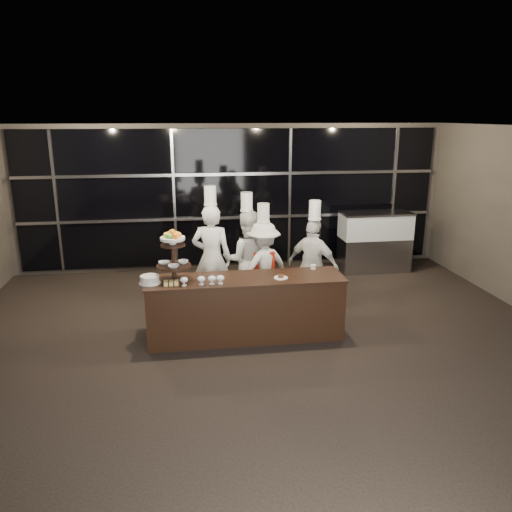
{
  "coord_description": "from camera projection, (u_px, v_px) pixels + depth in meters",
  "views": [
    {
      "loc": [
        -1.02,
        -5.3,
        3.16
      ],
      "look_at": [
        0.01,
        1.72,
        1.15
      ],
      "focal_mm": 35.0,
      "sensor_mm": 36.0,
      "label": 1
    }
  ],
  "objects": [
    {
      "name": "chef_c",
      "position": [
        263.0,
        266.0,
        8.2
      ],
      "size": [
        1.12,
        0.94,
        1.81
      ],
      "color": "white",
      "rests_on": "ground"
    },
    {
      "name": "compotes",
      "position": [
        204.0,
        279.0,
        6.81
      ],
      "size": [
        0.61,
        0.11,
        0.12
      ],
      "color": "silver",
      "rests_on": "buffet_counter"
    },
    {
      "name": "small_plate",
      "position": [
        281.0,
        277.0,
        7.1
      ],
      "size": [
        0.2,
        0.2,
        0.05
      ],
      "color": "white",
      "rests_on": "buffet_counter"
    },
    {
      "name": "chef_cup",
      "position": [
        313.0,
        267.0,
        7.51
      ],
      "size": [
        0.08,
        0.08,
        0.07
      ],
      "primitive_type": "cylinder",
      "color": "white",
      "rests_on": "buffet_counter"
    },
    {
      "name": "display_case",
      "position": [
        375.0,
        238.0,
        10.36
      ],
      "size": [
        1.45,
        0.63,
        1.24
      ],
      "color": "#A5A5AA",
      "rests_on": "ground"
    },
    {
      "name": "chef_b",
      "position": [
        247.0,
        259.0,
        8.35
      ],
      "size": [
        0.84,
        0.67,
        1.96
      ],
      "color": "white",
      "rests_on": "ground"
    },
    {
      "name": "chef_d",
      "position": [
        313.0,
        265.0,
        8.16
      ],
      "size": [
        0.93,
        0.9,
        1.86
      ],
      "color": "white",
      "rests_on": "ground"
    },
    {
      "name": "window_wall",
      "position": [
        233.0,
        198.0,
        10.34
      ],
      "size": [
        8.6,
        0.1,
        2.8
      ],
      "color": "black",
      "rests_on": "ground"
    },
    {
      "name": "room",
      "position": [
        277.0,
        267.0,
        5.64
      ],
      "size": [
        10.0,
        10.0,
        10.0
      ],
      "color": "black",
      "rests_on": "ground"
    },
    {
      "name": "layer_cake",
      "position": [
        150.0,
        280.0,
        6.88
      ],
      "size": [
        0.3,
        0.3,
        0.11
      ],
      "color": "white",
      "rests_on": "buffet_counter"
    },
    {
      "name": "display_stand",
      "position": [
        173.0,
        252.0,
        6.87
      ],
      "size": [
        0.48,
        0.48,
        0.74
      ],
      "color": "black",
      "rests_on": "buffet_counter"
    },
    {
      "name": "chef_a",
      "position": [
        212.0,
        257.0,
        8.15
      ],
      "size": [
        0.75,
        0.6,
        2.09
      ],
      "color": "white",
      "rests_on": "ground"
    },
    {
      "name": "pastry_squares",
      "position": [
        171.0,
        283.0,
        6.82
      ],
      "size": [
        0.2,
        0.13,
        0.05
      ],
      "color": "#E9C972",
      "rests_on": "buffet_counter"
    },
    {
      "name": "buffet_counter",
      "position": [
        245.0,
        307.0,
        7.25
      ],
      "size": [
        2.84,
        0.74,
        0.92
      ],
      "color": "black",
      "rests_on": "ground"
    }
  ]
}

